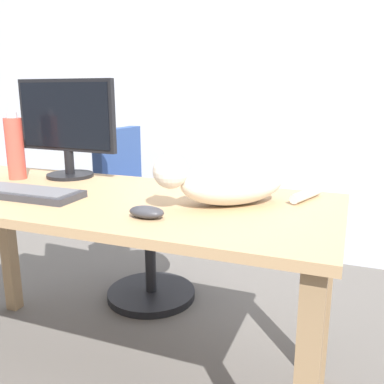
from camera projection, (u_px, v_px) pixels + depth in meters
The scene contains 9 objects.
ground_plane at pixel (111, 376), 1.67m from camera, with size 8.00×8.00×0.00m, color #59544F.
back_wall at pixel (228, 63), 2.76m from camera, with size 6.00×0.04×2.60m, color silver.
desk at pixel (103, 223), 1.52m from camera, with size 1.66×0.69×0.75m.
office_chair at pixel (142, 227), 2.24m from camera, with size 0.48×0.48×0.93m.
monitor at pixel (66, 125), 1.76m from camera, with size 0.48×0.20×0.41m.
keyboard at pixel (23, 192), 1.48m from camera, with size 0.44×0.15×0.03m.
cat at pixel (227, 181), 1.35m from camera, with size 0.48×0.43×0.20m.
computer_mouse at pixel (147, 212), 1.22m from camera, with size 0.11×0.06×0.04m, color #333338.
water_bottle at pixel (15, 148), 1.75m from camera, with size 0.07×0.07×0.28m.
Camera 1 is at (0.83, -1.23, 1.11)m, focal length 38.89 mm.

